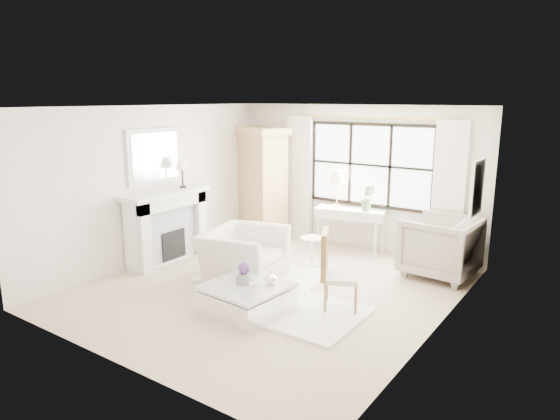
% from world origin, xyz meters
% --- Properties ---
extents(floor, '(5.50, 5.50, 0.00)m').
position_xyz_m(floor, '(0.00, 0.00, 0.00)').
color(floor, '#C4AC91').
rests_on(floor, ground).
extents(ceiling, '(5.50, 5.50, 0.00)m').
position_xyz_m(ceiling, '(0.00, 0.00, 2.70)').
color(ceiling, white).
rests_on(ceiling, ground).
extents(wall_back, '(5.00, 0.00, 5.00)m').
position_xyz_m(wall_back, '(0.00, 2.75, 1.35)').
color(wall_back, silver).
rests_on(wall_back, ground).
extents(wall_front, '(5.00, 0.00, 5.00)m').
position_xyz_m(wall_front, '(0.00, -2.75, 1.35)').
color(wall_front, beige).
rests_on(wall_front, ground).
extents(wall_left, '(0.00, 5.50, 5.50)m').
position_xyz_m(wall_left, '(-2.50, 0.00, 1.35)').
color(wall_left, silver).
rests_on(wall_left, ground).
extents(wall_right, '(0.00, 5.50, 5.50)m').
position_xyz_m(wall_right, '(2.50, 0.00, 1.35)').
color(wall_right, beige).
rests_on(wall_right, ground).
extents(window_pane, '(2.40, 0.02, 1.50)m').
position_xyz_m(window_pane, '(0.30, 2.73, 1.60)').
color(window_pane, white).
rests_on(window_pane, wall_back).
extents(window_frame, '(2.50, 0.04, 1.50)m').
position_xyz_m(window_frame, '(0.30, 2.72, 1.60)').
color(window_frame, black).
rests_on(window_frame, wall_back).
extents(curtain_rod, '(3.30, 0.04, 0.04)m').
position_xyz_m(curtain_rod, '(0.30, 2.67, 2.47)').
color(curtain_rod, '#B1813D').
rests_on(curtain_rod, wall_back).
extents(curtain_left, '(0.55, 0.10, 2.47)m').
position_xyz_m(curtain_left, '(-1.20, 2.65, 1.24)').
color(curtain_left, beige).
rests_on(curtain_left, ground).
extents(curtain_right, '(0.55, 0.10, 2.47)m').
position_xyz_m(curtain_right, '(1.80, 2.65, 1.24)').
color(curtain_right, white).
rests_on(curtain_right, ground).
extents(fireplace, '(0.58, 1.66, 1.26)m').
position_xyz_m(fireplace, '(-2.27, 0.00, 0.65)').
color(fireplace, silver).
rests_on(fireplace, ground).
extents(mirror_frame, '(0.05, 1.15, 0.95)m').
position_xyz_m(mirror_frame, '(-2.47, 0.00, 1.84)').
color(mirror_frame, silver).
rests_on(mirror_frame, wall_left).
extents(mirror_glass, '(0.02, 1.00, 0.80)m').
position_xyz_m(mirror_glass, '(-2.44, 0.00, 1.84)').
color(mirror_glass, '#B4B9C0').
rests_on(mirror_glass, wall_left).
extents(art_frame, '(0.04, 0.62, 0.82)m').
position_xyz_m(art_frame, '(2.47, 1.70, 1.55)').
color(art_frame, white).
rests_on(art_frame, wall_right).
extents(art_canvas, '(0.01, 0.52, 0.72)m').
position_xyz_m(art_canvas, '(2.45, 1.70, 1.55)').
color(art_canvas, beige).
rests_on(art_canvas, wall_right).
extents(mantel_lamp, '(0.22, 0.22, 0.51)m').
position_xyz_m(mantel_lamp, '(-2.22, 0.40, 1.65)').
color(mantel_lamp, black).
rests_on(mantel_lamp, fireplace).
extents(armoire, '(1.30, 1.06, 2.24)m').
position_xyz_m(armoire, '(-1.92, 2.36, 1.14)').
color(armoire, tan).
rests_on(armoire, floor).
extents(console_table, '(1.37, 0.72, 0.80)m').
position_xyz_m(console_table, '(0.08, 2.43, 0.40)').
color(console_table, silver).
rests_on(console_table, floor).
extents(console_lamp, '(0.28, 0.28, 0.69)m').
position_xyz_m(console_lamp, '(-0.23, 2.45, 1.36)').
color(console_lamp, gold).
rests_on(console_lamp, console_table).
extents(orchid_plant, '(0.31, 0.28, 0.49)m').
position_xyz_m(orchid_plant, '(0.42, 2.43, 1.04)').
color(orchid_plant, '#59764E').
rests_on(orchid_plant, console_table).
extents(side_table, '(0.40, 0.40, 0.51)m').
position_xyz_m(side_table, '(-0.03, 1.23, 0.33)').
color(side_table, silver).
rests_on(side_table, floor).
extents(rug_left, '(2.10, 1.66, 0.03)m').
position_xyz_m(rug_left, '(-0.41, 0.31, 0.02)').
color(rug_left, white).
rests_on(rug_left, floor).
extents(rug_right, '(1.77, 1.33, 0.03)m').
position_xyz_m(rug_right, '(0.79, -0.51, 0.02)').
color(rug_right, white).
rests_on(rug_right, floor).
extents(club_armchair, '(1.32, 1.44, 0.82)m').
position_xyz_m(club_armchair, '(-0.54, 0.00, 0.41)').
color(club_armchair, beige).
rests_on(club_armchair, floor).
extents(wingback_chair, '(1.16, 1.13, 0.99)m').
position_xyz_m(wingback_chair, '(1.91, 1.98, 0.49)').
color(wingback_chair, gray).
rests_on(wingback_chair, floor).
extents(french_chair, '(0.65, 0.64, 1.08)m').
position_xyz_m(french_chair, '(1.22, -0.11, 0.31)').
color(french_chair, olive).
rests_on(french_chair, floor).
extents(coffee_table, '(1.08, 1.08, 0.38)m').
position_xyz_m(coffee_table, '(0.23, -0.88, 0.18)').
color(coffee_table, white).
rests_on(coffee_table, floor).
extents(planter_box, '(0.23, 0.23, 0.13)m').
position_xyz_m(planter_box, '(0.17, -0.84, 0.45)').
color(planter_box, slate).
rests_on(planter_box, coffee_table).
extents(planter_flowers, '(0.16, 0.16, 0.16)m').
position_xyz_m(planter_flowers, '(0.17, -0.84, 0.59)').
color(planter_flowers, '#5F307A').
rests_on(planter_flowers, planter_box).
extents(pillar_candle, '(0.09, 0.09, 0.12)m').
position_xyz_m(pillar_candle, '(0.45, -1.03, 0.44)').
color(pillar_candle, silver).
rests_on(pillar_candle, coffee_table).
extents(coffee_vase, '(0.17, 0.17, 0.17)m').
position_xyz_m(coffee_vase, '(0.47, -0.65, 0.47)').
color(coffee_vase, white).
rests_on(coffee_vase, coffee_table).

